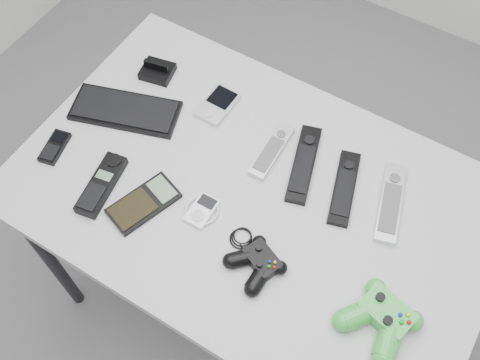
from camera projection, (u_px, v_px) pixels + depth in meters
The scene contains 15 objects.
floor at pixel (262, 321), 2.06m from camera, with size 3.50×3.50×0.00m, color slate.
desk at pixel (254, 206), 1.47m from camera, with size 1.20×0.77×0.81m.
pda_keyboard at pixel (125, 110), 1.54m from camera, with size 0.29×0.12×0.02m, color black.
dock_bracket at pixel (157, 68), 1.59m from camera, with size 0.09×0.08×0.05m, color black.
pda at pixel (217, 105), 1.54m from camera, with size 0.08×0.12×0.02m, color #BCBBC3.
remote_silver_a at pixel (272, 151), 1.47m from camera, with size 0.05×0.18×0.02m, color #BCBBC3.
remote_black_a at pixel (304, 164), 1.44m from camera, with size 0.05×0.23×0.02m, color black.
remote_black_b at pixel (344, 188), 1.41m from camera, with size 0.05×0.21×0.02m, color black.
remote_silver_b at pixel (391, 202), 1.39m from camera, with size 0.05×0.22×0.02m, color silver.
mobile_phone at pixel (55, 147), 1.47m from camera, with size 0.05×0.10×0.02m, color black.
cordless_handset at pixel (101, 184), 1.41m from camera, with size 0.06×0.18×0.03m, color black.
calculator at pixel (144, 203), 1.39m from camera, with size 0.09×0.18×0.02m, color black.
mp3_player at pixel (202, 210), 1.38m from camera, with size 0.08×0.09×0.02m, color white.
controller_black at pixel (258, 263), 1.29m from camera, with size 0.21×0.13×0.04m, color black, non-canonical shape.
controller_green at pixel (382, 318), 1.22m from camera, with size 0.16×0.17×0.05m, color #2B8D26, non-canonical shape.
Camera 1 is at (0.25, -0.56, 2.04)m, focal length 42.00 mm.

